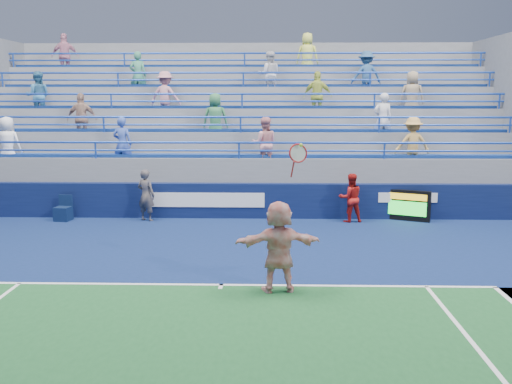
{
  "coord_description": "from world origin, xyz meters",
  "views": [
    {
      "loc": [
        0.98,
        -10.96,
        3.76
      ],
      "look_at": [
        0.64,
        2.5,
        1.5
      ],
      "focal_mm": 40.0,
      "sensor_mm": 36.0,
      "label": 1
    }
  ],
  "objects_px": {
    "judge_chair": "(63,213)",
    "line_judge": "(146,195)",
    "serve_speed_board": "(407,206)",
    "tennis_player": "(279,246)",
    "ball_girl": "(351,198)"
  },
  "relations": [
    {
      "from": "line_judge",
      "to": "ball_girl",
      "type": "bearing_deg",
      "value": -156.46
    },
    {
      "from": "serve_speed_board",
      "to": "judge_chair",
      "type": "bearing_deg",
      "value": -178.54
    },
    {
      "from": "line_judge",
      "to": "ball_girl",
      "type": "distance_m",
      "value": 6.2
    },
    {
      "from": "judge_chair",
      "to": "tennis_player",
      "type": "height_order",
      "value": "tennis_player"
    },
    {
      "from": "serve_speed_board",
      "to": "judge_chair",
      "type": "distance_m",
      "value": 10.51
    },
    {
      "from": "serve_speed_board",
      "to": "line_judge",
      "type": "distance_m",
      "value": 7.97
    },
    {
      "from": "judge_chair",
      "to": "line_judge",
      "type": "bearing_deg",
      "value": 1.61
    },
    {
      "from": "ball_girl",
      "to": "tennis_player",
      "type": "bearing_deg",
      "value": 61.02
    },
    {
      "from": "serve_speed_board",
      "to": "ball_girl",
      "type": "bearing_deg",
      "value": -173.66
    },
    {
      "from": "ball_girl",
      "to": "judge_chair",
      "type": "bearing_deg",
      "value": -8.86
    },
    {
      "from": "serve_speed_board",
      "to": "judge_chair",
      "type": "height_order",
      "value": "serve_speed_board"
    },
    {
      "from": "serve_speed_board",
      "to": "ball_girl",
      "type": "height_order",
      "value": "ball_girl"
    },
    {
      "from": "serve_speed_board",
      "to": "line_judge",
      "type": "height_order",
      "value": "line_judge"
    },
    {
      "from": "line_judge",
      "to": "ball_girl",
      "type": "relative_size",
      "value": 1.08
    },
    {
      "from": "ball_girl",
      "to": "serve_speed_board",
      "type": "bearing_deg",
      "value": 177.01
    }
  ]
}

